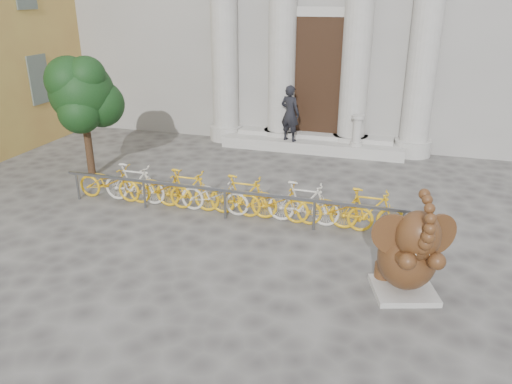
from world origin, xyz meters
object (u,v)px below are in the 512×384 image
(elephant_statue, at_px, (409,255))
(pedestrian, at_px, (290,113))
(bike_rack, at_px, (228,194))
(tree, at_px, (83,94))

(elephant_statue, height_order, pedestrian, pedestrian)
(bike_rack, height_order, pedestrian, pedestrian)
(elephant_statue, bearing_deg, bike_rack, 133.17)
(elephant_statue, xyz_separation_m, bike_rack, (-4.09, 2.29, -0.26))
(tree, distance_m, pedestrian, 6.39)
(tree, relative_size, pedestrian, 1.87)
(pedestrian, bearing_deg, tree, 59.20)
(pedestrian, bearing_deg, bike_rack, 106.51)
(bike_rack, height_order, tree, tree)
(tree, bearing_deg, pedestrian, 40.71)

